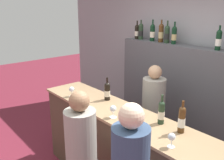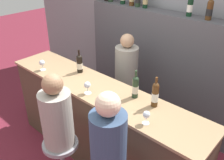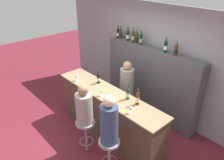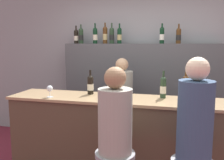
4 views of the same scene
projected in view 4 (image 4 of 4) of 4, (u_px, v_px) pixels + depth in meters
wall_back at (142, 66)px, 4.22m from camera, size 6.40×0.05×2.60m
bar_counter at (124, 144)px, 2.87m from camera, size 2.66×0.55×1.07m
back_bar_cabinet at (140, 95)px, 4.08m from camera, size 2.49×0.28×1.67m
wine_bottle_counter_0 at (90, 85)px, 3.00m from camera, size 0.07×0.07×0.29m
wine_bottle_counter_1 at (163, 87)px, 2.79m from camera, size 0.07×0.07×0.31m
wine_bottle_counter_2 at (185, 87)px, 2.73m from camera, size 0.07×0.07×0.32m
wine_bottle_backbar_0 at (76, 36)px, 4.21m from camera, size 0.08×0.08×0.30m
wine_bottle_backbar_1 at (81, 36)px, 4.18m from camera, size 0.08×0.08×0.32m
wine_bottle_backbar_2 at (95, 35)px, 4.12m from camera, size 0.08×0.08×0.33m
wine_bottle_backbar_3 at (105, 35)px, 4.08m from camera, size 0.08×0.08×0.34m
wine_bottle_backbar_4 at (112, 35)px, 4.05m from camera, size 0.08×0.08×0.33m
wine_bottle_backbar_5 at (119, 35)px, 4.02m from camera, size 0.07×0.07×0.32m
wine_bottle_backbar_6 at (162, 35)px, 3.86m from camera, size 0.07×0.07×0.31m
wine_bottle_backbar_7 at (179, 36)px, 3.80m from camera, size 0.08×0.08×0.30m
wine_glass_0 at (50, 89)px, 2.83m from camera, size 0.07×0.07×0.13m
wine_glass_1 at (121, 92)px, 2.63m from camera, size 0.08×0.08×0.14m
wine_glass_2 at (197, 97)px, 2.44m from camera, size 0.07×0.07×0.13m
guest_seated_left at (115, 116)px, 2.21m from camera, size 0.31×0.31×0.78m
guest_seated_right at (195, 116)px, 2.04m from camera, size 0.29×0.29×0.87m
bartender at (122, 113)px, 3.58m from camera, size 0.31×0.31×1.47m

